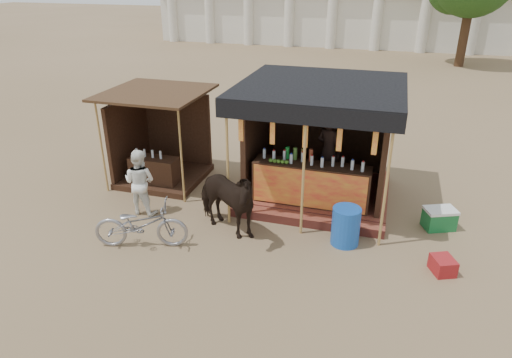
{
  "coord_description": "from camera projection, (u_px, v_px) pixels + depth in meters",
  "views": [
    {
      "loc": [
        2.47,
        -6.63,
        5.07
      ],
      "look_at": [
        0.0,
        1.6,
        1.1
      ],
      "focal_mm": 32.0,
      "sensor_mm": 36.0,
      "label": 1
    }
  ],
  "objects": [
    {
      "name": "bystander",
      "position": [
        140.0,
        182.0,
        10.14
      ],
      "size": [
        0.76,
        0.6,
        1.52
      ],
      "primitive_type": "imported",
      "rotation": [
        0.0,
        0.0,
        3.11
      ],
      "color": "white",
      "rests_on": "ground"
    },
    {
      "name": "blue_barrel",
      "position": [
        346.0,
        226.0,
        9.1
      ],
      "size": [
        0.71,
        0.71,
        0.8
      ],
      "primitive_type": "cylinder",
      "rotation": [
        0.0,
        0.0,
        -0.3
      ],
      "color": "#1750B3",
      "rests_on": "ground"
    },
    {
      "name": "cow",
      "position": [
        225.0,
        200.0,
        9.35
      ],
      "size": [
        1.96,
        1.49,
        1.5
      ],
      "primitive_type": "imported",
      "rotation": [
        0.0,
        0.0,
        1.13
      ],
      "color": "black",
      "rests_on": "ground"
    },
    {
      "name": "cooler",
      "position": [
        439.0,
        218.0,
        9.71
      ],
      "size": [
        0.76,
        0.66,
        0.46
      ],
      "color": "#186D32",
      "rests_on": "ground"
    },
    {
      "name": "main_stall",
      "position": [
        318.0,
        157.0,
        10.76
      ],
      "size": [
        3.6,
        3.61,
        2.78
      ],
      "color": "brown",
      "rests_on": "ground"
    },
    {
      "name": "red_crate",
      "position": [
        443.0,
        265.0,
        8.32
      ],
      "size": [
        0.51,
        0.55,
        0.3
      ],
      "primitive_type": "cube",
      "rotation": [
        0.0,
        0.0,
        0.41
      ],
      "color": "maroon",
      "rests_on": "ground"
    },
    {
      "name": "secondary_stall",
      "position": [
        157.0,
        148.0,
        11.82
      ],
      "size": [
        2.4,
        2.4,
        2.38
      ],
      "color": "#3A2115",
      "rests_on": "ground"
    },
    {
      "name": "ground",
      "position": [
        232.0,
        266.0,
        8.54
      ],
      "size": [
        120.0,
        120.0,
        0.0
      ],
      "primitive_type": "plane",
      "color": "#846B4C",
      "rests_on": "ground"
    },
    {
      "name": "motorbike",
      "position": [
        141.0,
        225.0,
        8.98
      ],
      "size": [
        1.95,
        1.15,
        0.97
      ],
      "primitive_type": "imported",
      "rotation": [
        0.0,
        0.0,
        1.87
      ],
      "color": "gray",
      "rests_on": "ground"
    }
  ]
}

